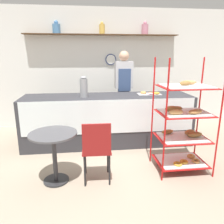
{
  "coord_description": "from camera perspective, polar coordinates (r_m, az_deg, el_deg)",
  "views": [
    {
      "loc": [
        -0.4,
        -2.98,
        1.69
      ],
      "look_at": [
        0.0,
        0.36,
        0.79
      ],
      "focal_mm": 35.0,
      "sensor_mm": 36.0,
      "label": 1
    }
  ],
  "objects": [
    {
      "name": "display_counter",
      "position": [
        4.2,
        -1.08,
        -1.99
      ],
      "size": [
        3.15,
        0.79,
        0.93
      ],
      "color": "#333338",
      "rests_on": "ground_plane"
    },
    {
      "name": "pastry_rack",
      "position": [
        3.32,
        18.23,
        -3.14
      ],
      "size": [
        0.77,
        0.58,
        1.65
      ],
      "color": "#B71414",
      "rests_on": "ground_plane"
    },
    {
      "name": "back_wall",
      "position": [
        5.25,
        -2.53,
        11.37
      ],
      "size": [
        10.0,
        0.3,
        2.7
      ],
      "color": "white",
      "rests_on": "ground_plane"
    },
    {
      "name": "donut_tray_counter",
      "position": [
        4.28,
        9.86,
        4.8
      ],
      "size": [
        0.44,
        0.25,
        0.05
      ],
      "color": "silver",
      "rests_on": "display_counter"
    },
    {
      "name": "cafe_chair",
      "position": [
        2.88,
        -4.03,
        -8.93
      ],
      "size": [
        0.39,
        0.39,
        0.86
      ],
      "rotation": [
        0.0,
        0.0,
        9.4
      ],
      "color": "black",
      "rests_on": "ground_plane"
    },
    {
      "name": "person_worker",
      "position": [
        4.71,
        3.04,
        6.11
      ],
      "size": [
        0.37,
        0.23,
        1.75
      ],
      "color": "#282833",
      "rests_on": "ground_plane"
    },
    {
      "name": "ground_plane",
      "position": [
        3.45,
        0.73,
        -14.41
      ],
      "size": [
        14.0,
        14.0,
        0.0
      ],
      "primitive_type": "plane",
      "color": "gray"
    },
    {
      "name": "cafe_table",
      "position": [
        3.01,
        -14.96,
        -8.51
      ],
      "size": [
        0.62,
        0.62,
        0.7
      ],
      "color": "#262628",
      "rests_on": "ground_plane"
    },
    {
      "name": "coffee_carafe",
      "position": [
        3.95,
        -7.39,
        6.5
      ],
      "size": [
        0.14,
        0.14,
        0.38
      ],
      "color": "gray",
      "rests_on": "display_counter"
    }
  ]
}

